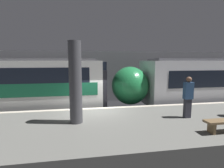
% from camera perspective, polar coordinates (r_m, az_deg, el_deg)
% --- Properties ---
extents(ground_plane, '(120.00, 120.00, 0.00)m').
position_cam_1_polar(ground_plane, '(9.80, -5.72, -13.84)').
color(ground_plane, black).
extents(platform, '(40.00, 4.81, 1.09)m').
position_cam_1_polar(platform, '(7.38, -4.42, -16.75)').
color(platform, slate).
rests_on(platform, ground).
extents(station_rear_barrier, '(50.00, 0.15, 4.39)m').
position_cam_1_polar(station_rear_barrier, '(15.13, -7.39, 2.35)').
color(station_rear_barrier, gray).
rests_on(station_rear_barrier, ground).
extents(support_pillar_near, '(0.51, 0.51, 3.27)m').
position_cam_1_polar(support_pillar_near, '(7.07, -11.85, 0.41)').
color(support_pillar_near, '#47474C').
rests_on(support_pillar_near, platform).
extents(person_walking, '(0.38, 0.24, 1.82)m').
position_cam_1_polar(person_walking, '(8.32, 23.57, -3.62)').
color(person_walking, '#2D2D38').
rests_on(person_walking, platform).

